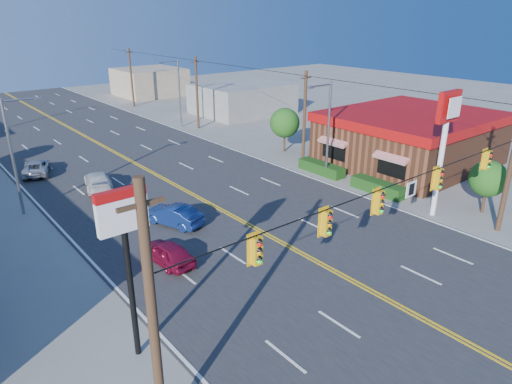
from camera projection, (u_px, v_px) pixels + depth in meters
ground at (383, 299)px, 22.29m from camera, size 160.00×160.00×0.00m
road at (177, 186)px, 36.74m from camera, size 20.00×120.00×0.06m
signal_span at (393, 208)px, 20.44m from camera, size 24.32×0.34×9.00m
kfc at (410, 138)px, 41.77m from camera, size 16.30×12.40×4.70m
kfc_pylon at (445, 129)px, 29.43m from camera, size 2.20×0.36×8.50m
pizza_hut_sign at (125, 240)px, 16.83m from camera, size 1.90×0.30×6.85m
streetlight_se at (327, 125)px, 37.10m from camera, size 2.55×0.25×8.00m
streetlight_ne at (178, 90)px, 54.45m from camera, size 2.55×0.25×8.00m
streetlight_sw at (15, 151)px, 30.21m from camera, size 2.55×0.25×8.00m
utility_pole_near at (304, 119)px, 40.93m from camera, size 0.28×0.28×8.40m
utility_pole_mid at (197, 93)px, 53.94m from camera, size 0.28×0.28×8.40m
utility_pole_far at (131, 78)px, 66.96m from camera, size 0.28×0.28×8.40m
tree_kfc_rear at (285, 123)px, 45.05m from camera, size 2.94×2.94×4.41m
tree_kfc_front at (488, 179)px, 31.03m from camera, size 2.52×2.52×3.78m
bld_east_mid at (242, 99)px, 63.39m from camera, size 12.00×10.00×4.00m
bld_east_far at (150, 82)px, 77.46m from camera, size 10.00×10.00×4.40m
car_magenta at (168, 253)px, 25.18m from camera, size 1.85×3.90×1.29m
car_blue at (174, 216)px, 29.76m from camera, size 2.77×4.39×1.37m
car_white at (98, 181)px, 35.92m from camera, size 3.09×5.04×1.36m
car_silver at (36, 168)px, 39.26m from camera, size 3.37×4.84×1.23m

